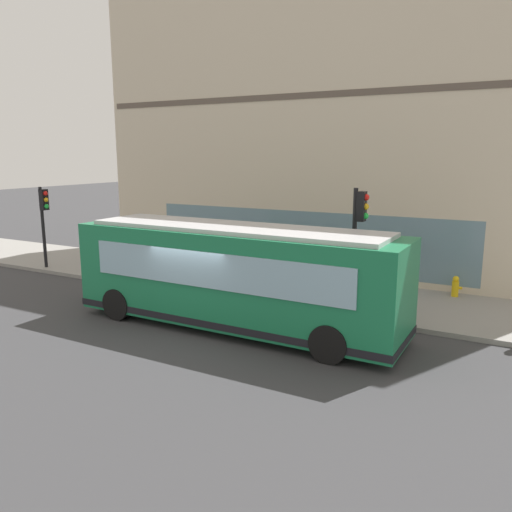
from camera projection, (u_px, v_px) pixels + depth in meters
ground at (204, 328)px, 15.24m from camera, size 120.00×120.00×0.00m
sidewalk_curb at (276, 288)px, 19.44m from camera, size 4.59×40.00×0.15m
building_corner at (330, 118)px, 22.74m from camera, size 6.12×19.85×13.36m
city_bus_nearside at (235, 277)px, 15.00m from camera, size 2.67×10.06×3.07m
traffic_light_near_corner at (358, 228)px, 15.51m from camera, size 0.32×0.49×3.95m
traffic_light_down_block at (44, 212)px, 22.20m from camera, size 0.32×0.49×3.56m
fire_hydrant at (455, 286)px, 17.99m from camera, size 0.35×0.35×0.74m
pedestrian_walking_along_curb at (289, 267)px, 18.06m from camera, size 0.32×0.32×1.77m
newspaper_vending_box at (258, 267)px, 20.61m from camera, size 0.44×0.42×0.90m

